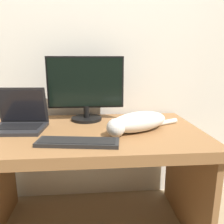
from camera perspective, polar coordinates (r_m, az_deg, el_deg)
wall_back at (r=1.76m, az=-5.79°, el=18.34°), size 6.40×0.06×2.60m
desk at (r=1.42m, az=-5.40°, el=-10.67°), size 1.36×0.79×0.72m
monitor at (r=1.55m, az=-6.87°, el=6.10°), size 0.53×0.22×0.45m
laptop at (r=1.48m, az=-23.01°, el=-2.20°), size 0.33×0.26×0.26m
external_keyboard at (r=1.14m, az=-8.92°, el=-7.79°), size 0.43×0.18×0.02m
cat at (r=1.31m, az=6.56°, el=-2.56°), size 0.51×0.33×0.12m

